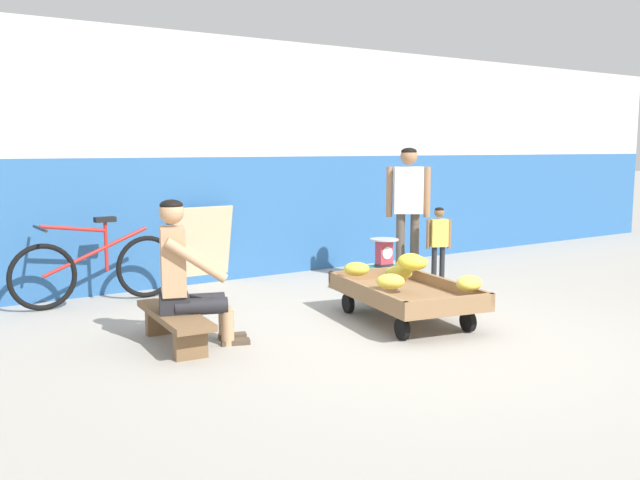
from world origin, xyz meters
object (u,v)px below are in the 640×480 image
object	(u,v)px
customer_adult	(408,200)
low_bench	(175,321)
weighing_scale	(384,252)
sign_board	(201,246)
customer_child	(439,238)
vendor_seated	(185,273)
banana_cart	(405,295)
plastic_crate	(384,281)
bicycle_near_left	(96,268)

from	to	relation	value
customer_adult	low_bench	bearing A→B (deg)	-164.58
weighing_scale	sign_board	distance (m)	2.07
weighing_scale	customer_child	world-z (taller)	customer_child
vendor_seated	low_bench	bearing A→B (deg)	160.67
low_bench	sign_board	size ratio (longest dim) A/B	1.27
banana_cart	weighing_scale	xyz separation A→B (m)	(0.57, 0.98, 0.21)
banana_cart	low_bench	xyz separation A→B (m)	(-1.97, 0.44, -0.04)
low_bench	sign_board	distance (m)	2.45
low_bench	plastic_crate	size ratio (longest dim) A/B	3.12
low_bench	customer_child	distance (m)	3.32
customer_child	banana_cart	bearing A→B (deg)	-144.28
low_bench	customer_adult	xyz separation A→B (m)	(3.15, 0.87, 0.75)
weighing_scale	plastic_crate	bearing A→B (deg)	90.00
weighing_scale	bicycle_near_left	size ratio (longest dim) A/B	0.18
vendor_seated	bicycle_near_left	world-z (taller)	vendor_seated
weighing_scale	customer_adult	xyz separation A→B (m)	(0.61, 0.33, 0.50)
vendor_seated	sign_board	xyz separation A→B (m)	(1.12, 2.15, -0.13)
banana_cart	sign_board	bearing A→B (deg)	106.75
low_bench	bicycle_near_left	world-z (taller)	bicycle_near_left
banana_cart	low_bench	distance (m)	2.02
customer_child	low_bench	bearing A→B (deg)	-171.51
plastic_crate	weighing_scale	xyz separation A→B (m)	(0.00, -0.00, 0.30)
low_bench	bicycle_near_left	xyz separation A→B (m)	(-0.06, 1.81, 0.15)
low_bench	bicycle_near_left	bearing A→B (deg)	91.89
vendor_seated	sign_board	bearing A→B (deg)	62.49
weighing_scale	customer_adult	world-z (taller)	customer_adult
vendor_seated	plastic_crate	distance (m)	2.56
customer_adult	customer_child	xyz separation A→B (m)	(0.11, -0.38, -0.40)
sign_board	customer_adult	xyz separation A→B (m)	(1.95, -1.25, 0.51)
weighing_scale	sign_board	bearing A→B (deg)	130.25
banana_cart	customer_adult	size ratio (longest dim) A/B	1.03
low_bench	weighing_scale	xyz separation A→B (m)	(2.54, 0.54, 0.25)
plastic_crate	bicycle_near_left	distance (m)	2.90
bicycle_near_left	customer_adult	distance (m)	3.40
banana_cart	vendor_seated	size ratio (longest dim) A/B	1.38
customer_child	plastic_crate	bearing A→B (deg)	175.67
vendor_seated	bicycle_near_left	size ratio (longest dim) A/B	0.69
vendor_seated	bicycle_near_left	distance (m)	1.86
low_bench	customer_child	size ratio (longest dim) A/B	1.26
weighing_scale	customer_child	xyz separation A→B (m)	(0.72, -0.05, 0.10)
plastic_crate	customer_child	world-z (taller)	customer_child
bicycle_near_left	sign_board	world-z (taller)	sign_board
plastic_crate	customer_adult	distance (m)	1.06
low_bench	weighing_scale	size ratio (longest dim) A/B	3.74
low_bench	vendor_seated	distance (m)	0.38
bicycle_near_left	vendor_seated	bearing A→B (deg)	-85.57
sign_board	customer_adult	bearing A→B (deg)	-32.74
banana_cart	bicycle_near_left	xyz separation A→B (m)	(-2.03, 2.25, 0.11)
vendor_seated	weighing_scale	xyz separation A→B (m)	(2.46, 0.57, -0.11)
vendor_seated	customer_child	xyz separation A→B (m)	(3.18, 0.52, -0.02)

